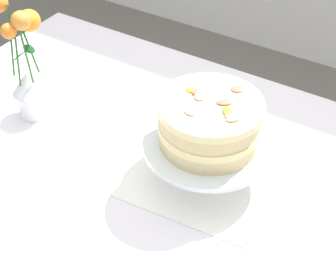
{
  "coord_description": "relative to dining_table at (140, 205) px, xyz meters",
  "views": [
    {
      "loc": [
        0.51,
        -0.71,
        1.59
      ],
      "look_at": [
        0.05,
        0.02,
        0.86
      ],
      "focal_mm": 55.77,
      "sensor_mm": 36.0,
      "label": 1
    }
  ],
  "objects": [
    {
      "name": "dining_table",
      "position": [
        0.0,
        0.0,
        0.0
      ],
      "size": [
        1.4,
        1.0,
        0.74
      ],
      "color": "white",
      "rests_on": "ground"
    },
    {
      "name": "cake_stand",
      "position": [
        0.13,
        0.09,
        0.17
      ],
      "size": [
        0.29,
        0.29,
        0.1
      ],
      "color": "silver",
      "rests_on": "linen_napkin"
    },
    {
      "name": "linen_napkin",
      "position": [
        0.13,
        0.09,
        0.09
      ],
      "size": [
        0.35,
        0.35,
        0.0
      ],
      "primitive_type": "cube",
      "rotation": [
        0.0,
        0.0,
        0.08
      ],
      "color": "white",
      "rests_on": "dining_table"
    },
    {
      "name": "layer_cake",
      "position": [
        0.13,
        0.09,
        0.25
      ],
      "size": [
        0.23,
        0.23,
        0.11
      ],
      "color": "beige",
      "rests_on": "cake_stand"
    },
    {
      "name": "flower_vase",
      "position": [
        -0.37,
        0.06,
        0.23
      ],
      "size": [
        0.11,
        0.12,
        0.34
      ],
      "color": "silver",
      "rests_on": "dining_table"
    }
  ]
}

